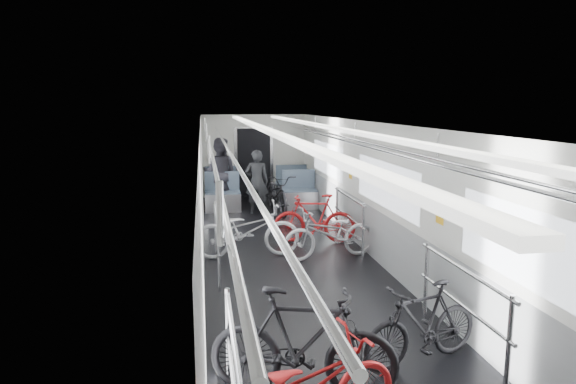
% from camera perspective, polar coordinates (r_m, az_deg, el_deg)
% --- Properties ---
extents(car_shell, '(3.02, 14.01, 2.41)m').
position_cam_1_polar(car_shell, '(9.96, -0.84, 0.62)').
color(car_shell, black).
rests_on(car_shell, ground).
extents(bike_left_mid, '(1.84, 0.99, 1.07)m').
position_cam_1_polar(bike_left_mid, '(4.95, 1.69, -16.43)').
color(bike_left_mid, black).
rests_on(bike_left_mid, floor).
extents(bike_left_far, '(1.90, 0.71, 0.99)m').
position_cam_1_polar(bike_left_far, '(9.18, -4.54, -4.25)').
color(bike_left_far, '#B3B4B8').
rests_on(bike_left_far, floor).
extents(bike_right_near, '(1.53, 0.83, 0.89)m').
position_cam_1_polar(bike_right_near, '(5.73, 14.68, -13.98)').
color(bike_right_near, black).
rests_on(bike_right_near, floor).
extents(bike_right_mid, '(1.82, 0.90, 0.91)m').
position_cam_1_polar(bike_right_mid, '(9.11, 4.72, -4.60)').
color(bike_right_mid, '#ABABB0').
rests_on(bike_right_mid, floor).
extents(bike_right_far, '(1.68, 0.78, 0.97)m').
position_cam_1_polar(bike_right_far, '(10.11, 2.97, -2.96)').
color(bike_right_far, '#A91415').
rests_on(bike_right_far, floor).
extents(bike_aisle, '(0.84, 1.97, 1.00)m').
position_cam_1_polar(bike_aisle, '(12.77, -1.18, -0.17)').
color(bike_aisle, black).
rests_on(bike_aisle, floor).
extents(person_standing, '(0.63, 0.46, 1.60)m').
position_cam_1_polar(person_standing, '(12.76, -3.48, 1.15)').
color(person_standing, black).
rests_on(person_standing, floor).
extents(person_seated, '(1.05, 0.91, 1.85)m').
position_cam_1_polar(person_seated, '(13.49, -7.60, 2.10)').
color(person_seated, '#27262C').
rests_on(person_seated, floor).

